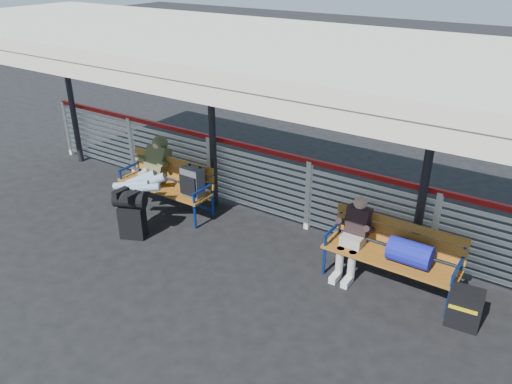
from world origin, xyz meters
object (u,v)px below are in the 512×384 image
Objects in this scene: bench_right at (401,251)px; companion_person at (353,236)px; suitcase_side at (464,308)px; traveler_man at (146,177)px; bench_left at (176,181)px; luggage_stack at (132,212)px.

companion_person is at bearing -179.04° from bench_right.
traveler_man is at bearing 174.97° from suitcase_side.
suitcase_side is at bearing -18.31° from bench_right.
bench_right is 1.10× the size of traveler_man.
traveler_man reaches higher than companion_person.
companion_person is (-0.67, -0.01, 0.01)m from bench_right.
bench_left is 1.57× the size of companion_person.
companion_person is (3.26, -0.01, -0.01)m from bench_left.
suitcase_side is (4.86, -0.31, -0.34)m from bench_left.
traveler_man is at bearing -174.82° from companion_person.
bench_left is 3.32× the size of suitcase_side.
traveler_man is (-0.38, -0.34, 0.09)m from bench_left.
traveler_man reaches higher than suitcase_side.
bench_left is at bearing 179.80° from companion_person.
luggage_stack is 1.50× the size of suitcase_side.
companion_person is (3.64, 0.33, -0.10)m from traveler_man.
traveler_man is (-4.30, -0.34, 0.11)m from bench_right.
bench_right reaches higher than suitcase_side.
luggage_stack is at bearing -63.30° from traveler_man.
luggage_stack is at bearing -165.45° from bench_right.
bench_left is at bearing 180.00° from bench_right.
luggage_stack is 3.45m from companion_person.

